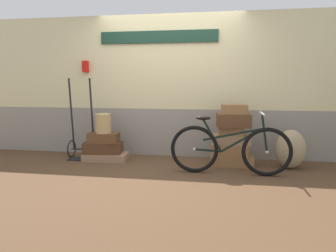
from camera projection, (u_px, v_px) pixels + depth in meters
The scene contains 15 objects.
ground at pixel (163, 169), 4.67m from camera, with size 10.24×5.20×0.06m, color #513823.
station_building at pixel (171, 87), 5.31m from camera, with size 8.24×0.74×2.49m.
suitcase_0 at pixel (106, 157), 5.10m from camera, with size 0.74×0.39×0.12m, color #937051.
suitcase_1 at pixel (103, 148), 5.10m from camera, with size 0.64×0.32×0.19m, color #4C2D19.
suitcase_2 at pixel (104, 138), 5.05m from camera, with size 0.51×0.27×0.17m, color brown.
suitcase_3 at pixel (231, 160), 4.79m from camera, with size 0.66×0.40×0.17m, color olive.
suitcase_4 at pixel (230, 149), 4.75m from camera, with size 0.56×0.36×0.19m, color olive.
suitcase_5 at pixel (231, 139), 4.72m from camera, with size 0.58×0.33×0.14m, color #937051.
suitcase_6 at pixel (232, 131), 4.70m from camera, with size 0.39×0.23×0.13m, color olive.
suitcase_7 at pixel (233, 121), 4.67m from camera, with size 0.51×0.32×0.21m, color brown.
suitcase_8 at pixel (234, 109), 4.66m from camera, with size 0.39×0.24×0.15m, color olive.
wicker_basket at pixel (103, 123), 5.02m from camera, with size 0.26×0.26×0.32m, color tan.
luggage_trolley at pixel (82, 141), 5.19m from camera, with size 0.46×0.38×1.40m.
burlap_sack at pixel (291, 149), 4.58m from camera, with size 0.45×0.38×0.61m, color #9E8966.
bicycle at pixel (230, 149), 4.27m from camera, with size 1.73×0.46×0.91m.
Camera 1 is at (0.78, -4.46, 1.32)m, focal length 31.75 mm.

